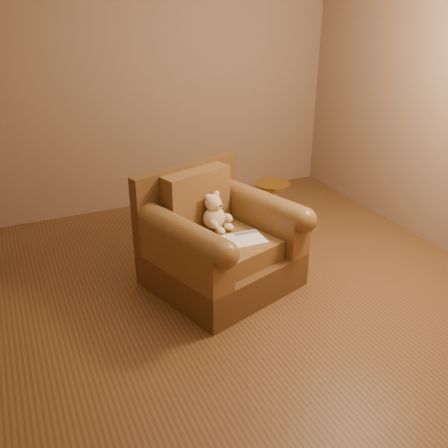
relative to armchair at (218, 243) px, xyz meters
name	(u,v)px	position (x,y,z in m)	size (l,w,h in m)	color
floor	(240,285)	(0.14, -0.14, -0.35)	(4.00, 4.00, 0.00)	brown
room	(244,67)	(0.14, -0.14, 1.36)	(4.02, 4.02, 2.71)	#795F4A
armchair	(218,243)	(0.00, 0.00, 0.00)	(1.26, 1.23, 0.91)	#52371B
teddy_bear	(216,215)	(0.03, 0.09, 0.20)	(0.23, 0.26, 0.31)	beige
guidebook	(239,241)	(0.08, -0.22, 0.10)	(0.41, 0.26, 0.03)	beige
side_table	(272,204)	(0.91, 0.72, -0.09)	(0.34, 0.34, 0.48)	gold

